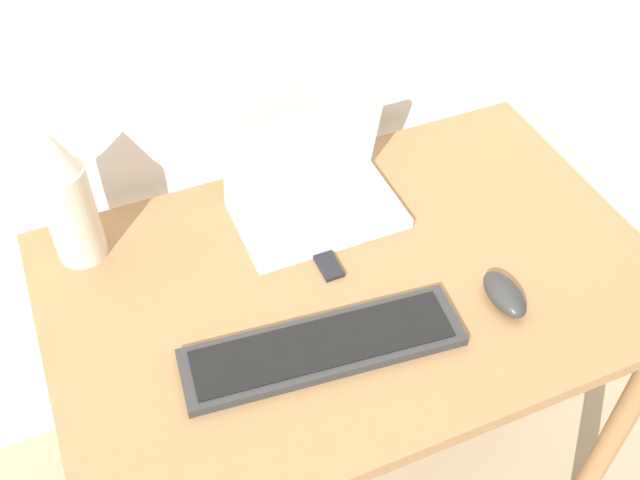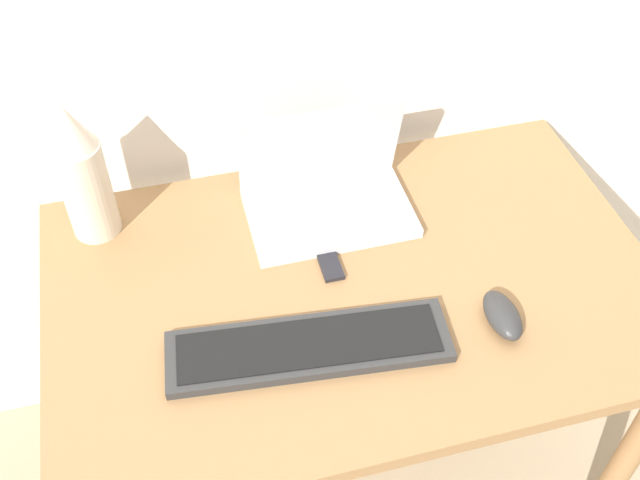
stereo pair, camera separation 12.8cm
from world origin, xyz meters
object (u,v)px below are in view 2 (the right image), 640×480
Objects in this scene: laptop at (326,190)px; vase at (82,173)px; mouse at (502,315)px; keyboard at (309,346)px; mp3_player at (330,266)px.

vase is (-0.44, 0.06, 0.09)m from laptop.
mouse is at bearing -31.88° from vase.
keyboard is 4.48× the size of mouse.
laptop is 4.67× the size of mp3_player.
laptop is 0.65× the size of keyboard.
mp3_player is (-0.03, -0.16, -0.04)m from laptop.
laptop is 0.35m from keyboard.
laptop is 0.17m from mp3_player.
vase is 4.26× the size of mp3_player.
mouse is (0.22, -0.35, -0.03)m from laptop.
keyboard is 0.34m from mouse.
mp3_player is at bearing 142.11° from mouse.
mouse is at bearing -37.89° from mp3_player.
mp3_player is at bearing -27.72° from vase.
laptop reaches higher than mp3_player.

